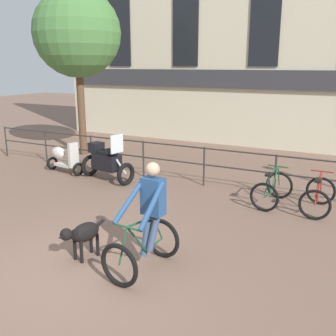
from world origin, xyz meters
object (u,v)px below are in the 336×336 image
object	(u,v)px
parked_motorcycle	(107,161)
parked_scooter	(63,158)
parked_bicycle_near_lamp	(272,190)
dog	(83,234)
cyclist_with_bike	(147,223)
parked_bicycle_mid_left	(318,196)

from	to	relation	value
parked_motorcycle	parked_scooter	xyz separation A→B (m)	(-1.64, 0.07, -0.10)
parked_motorcycle	parked_scooter	size ratio (longest dim) A/B	1.26
parked_bicycle_near_lamp	parked_scooter	size ratio (longest dim) A/B	0.88
dog	parked_motorcycle	size ratio (longest dim) A/B	0.55
cyclist_with_bike	parked_bicycle_mid_left	world-z (taller)	cyclist_with_bike
dog	parked_motorcycle	distance (m)	4.62
dog	cyclist_with_bike	bearing A→B (deg)	26.34
parked_bicycle_near_lamp	dog	bearing A→B (deg)	67.64
cyclist_with_bike	parked_scooter	world-z (taller)	cyclist_with_bike
parked_bicycle_mid_left	parked_motorcycle	bearing A→B (deg)	1.08
parked_motorcycle	parked_bicycle_mid_left	world-z (taller)	parked_motorcycle
cyclist_with_bike	parked_bicycle_near_lamp	bearing A→B (deg)	80.25
cyclist_with_bike	dog	size ratio (longest dim) A/B	1.84
dog	parked_bicycle_near_lamp	distance (m)	4.63
dog	parked_bicycle_mid_left	bearing A→B (deg)	65.40
parked_scooter	dog	bearing A→B (deg)	-125.58
cyclist_with_bike	parked_scooter	distance (m)	6.36
dog	parked_scooter	xyz separation A→B (m)	(-4.03, 4.02, 0.01)
parked_motorcycle	parked_scooter	world-z (taller)	parked_motorcycle
parked_bicycle_mid_left	parked_scooter	bearing A→B (deg)	0.15
parked_bicycle_near_lamp	parked_bicycle_mid_left	world-z (taller)	same
parked_scooter	parked_bicycle_mid_left	bearing A→B (deg)	-80.08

